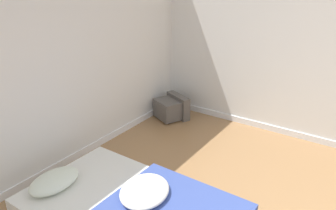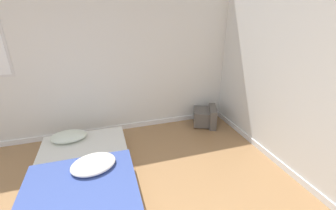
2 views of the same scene
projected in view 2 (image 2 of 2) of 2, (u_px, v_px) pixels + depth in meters
The scene contains 3 objects.
wall_back at pixel (64, 63), 3.51m from camera, with size 8.00×0.08×2.60m.
mattress_bed at pixel (83, 176), 2.79m from camera, with size 1.23×2.01×0.38m.
crt_tv at pixel (206, 117), 4.30m from camera, with size 0.55×0.57×0.36m.
Camera 2 is at (0.49, -0.81, 2.05)m, focal length 24.00 mm.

